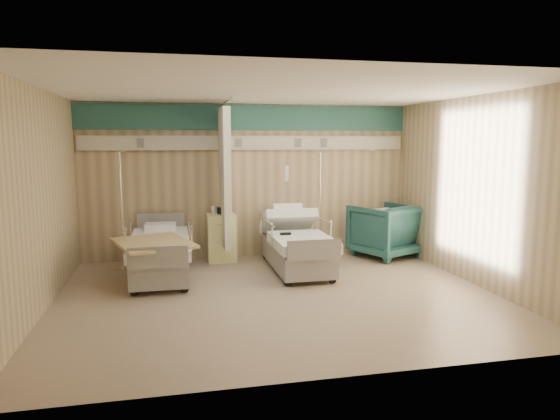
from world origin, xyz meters
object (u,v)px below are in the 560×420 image
at_px(iv_stand_right, 320,234).
at_px(iv_stand_left, 123,245).
at_px(bed_right, 296,251).
at_px(bed_left, 160,258).
at_px(bedside_cabinet, 222,237).
at_px(visitor_armchair, 385,230).

height_order(iv_stand_right, iv_stand_left, iv_stand_left).
xyz_separation_m(bed_right, iv_stand_right, (0.69, 0.94, 0.09)).
height_order(bed_left, bedside_cabinet, bedside_cabinet).
relative_size(bed_left, iv_stand_left, 1.10).
height_order(bedside_cabinet, iv_stand_right, iv_stand_right).
relative_size(bed_left, bedside_cabinet, 2.54).
xyz_separation_m(bed_left, iv_stand_left, (-0.62, 0.71, 0.09)).
bearing_deg(bed_right, iv_stand_left, 165.90).
height_order(visitor_armchair, iv_stand_right, iv_stand_right).
distance_m(bedside_cabinet, iv_stand_right, 1.84).
distance_m(visitor_armchair, iv_stand_left, 4.67).
distance_m(bed_left, iv_stand_right, 3.04).
relative_size(bed_right, visitor_armchair, 2.00).
xyz_separation_m(bed_right, iv_stand_left, (-2.82, 0.71, 0.09)).
distance_m(bed_left, bedside_cabinet, 1.39).
bearing_deg(bedside_cabinet, iv_stand_left, -173.40).
xyz_separation_m(iv_stand_right, iv_stand_left, (-3.50, -0.24, 0.00)).
bearing_deg(iv_stand_right, bed_right, -126.03).
bearing_deg(bed_right, bedside_cabinet, 141.95).
xyz_separation_m(bed_right, visitor_armchair, (1.85, 0.60, 0.18)).
bearing_deg(visitor_armchair, bed_left, -15.11).
xyz_separation_m(visitor_armchair, iv_stand_left, (-4.67, 0.11, -0.09)).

